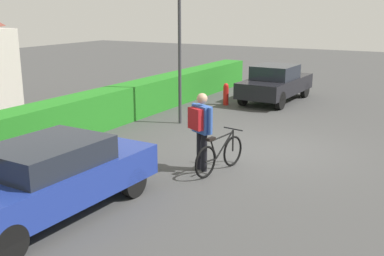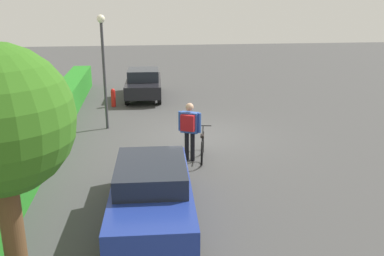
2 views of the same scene
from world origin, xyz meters
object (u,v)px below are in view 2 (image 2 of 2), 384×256
(bicycle, at_px, (202,146))
(parked_car_near, at_px, (152,190))
(person_rider, at_px, (189,126))
(fire_hydrant, at_px, (113,97))
(parked_car_far, at_px, (144,83))
(street_lamp, at_px, (103,56))

(bicycle, bearing_deg, parked_car_near, 155.02)
(parked_car_near, relative_size, bicycle, 2.49)
(person_rider, distance_m, fire_hydrant, 7.31)
(person_rider, bearing_deg, parked_car_near, 160.17)
(person_rider, relative_size, fire_hydrant, 2.14)
(parked_car_near, height_order, person_rider, person_rider)
(parked_car_near, distance_m, parked_car_far, 11.70)
(parked_car_near, height_order, street_lamp, street_lamp)
(parked_car_near, xyz_separation_m, fire_hydrant, (10.15, 1.36, -0.28))
(parked_car_far, xyz_separation_m, bicycle, (-8.25, -1.61, -0.33))
(street_lamp, height_order, fire_hydrant, street_lamp)
(parked_car_far, distance_m, fire_hydrant, 2.09)
(parked_car_far, distance_m, street_lamp, 5.38)
(bicycle, relative_size, person_rider, 0.98)
(parked_car_near, xyz_separation_m, person_rider, (3.32, -1.20, 0.37))
(fire_hydrant, bearing_deg, bicycle, -156.08)
(parked_car_far, height_order, bicycle, parked_car_far)
(parked_car_far, relative_size, street_lamp, 1.00)
(bicycle, relative_size, street_lamp, 0.42)
(fire_hydrant, bearing_deg, parked_car_far, -41.25)
(parked_car_far, bearing_deg, parked_car_near, -179.99)
(parked_car_far, relative_size, person_rider, 2.34)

